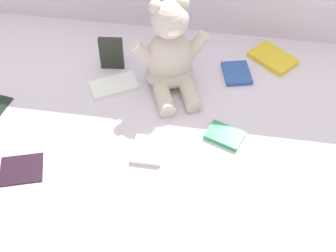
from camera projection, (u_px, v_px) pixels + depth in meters
name	position (u px, v px, depth m)	size (l,w,h in m)	color
ground_plane	(179.00, 123.00, 1.22)	(3.20, 3.20, 0.00)	silver
teddy_bear	(170.00, 56.00, 1.25)	(0.23, 0.24, 0.28)	beige
book_case_0	(273.00, 58.00, 1.39)	(0.09, 0.14, 0.02)	yellow
book_case_1	(225.00, 135.00, 1.18)	(0.07, 0.10, 0.01)	#349F58
book_case_2	(21.00, 169.00, 1.11)	(0.09, 0.11, 0.01)	black
book_case_3	(114.00, 85.00, 1.31)	(0.07, 0.14, 0.01)	white
book_case_4	(111.00, 53.00, 1.33)	(0.07, 0.02, 0.11)	#272B24
book_case_5	(148.00, 150.00, 1.15)	(0.08, 0.09, 0.01)	white
book_case_6	(237.00, 73.00, 1.34)	(0.08, 0.10, 0.01)	#2D55A4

